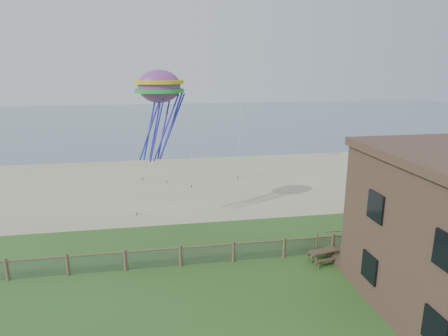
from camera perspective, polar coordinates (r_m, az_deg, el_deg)
The scene contains 6 objects.
ground at distance 18.50m, azimuth 5.22°, elevation -21.73°, with size 160.00×160.00×0.00m, color #2F511C.
sand_beach at distance 38.17m, azimuth -3.30°, elevation -2.03°, with size 72.00×20.00×0.02m, color tan.
ocean at distance 81.18m, azimuth -6.92°, elevation 6.82°, with size 160.00×68.00×0.02m, color slate.
chainlink_fence at distance 23.21m, azimuth 1.36°, elevation -11.99°, with size 36.20×0.20×1.25m, color brown, non-canonical shape.
picnic_table at distance 23.85m, azimuth 13.95°, elevation -12.25°, with size 1.58×1.20×0.67m, color brown, non-canonical shape.
octopus_kite at distance 25.74m, azimuth -9.08°, elevation 7.82°, with size 3.07×2.17×6.33m, color #FD282D, non-canonical shape.
Camera 1 is at (-4.07, -14.33, 10.97)m, focal length 32.00 mm.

